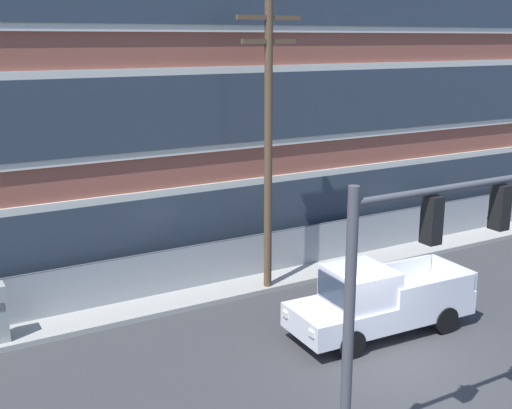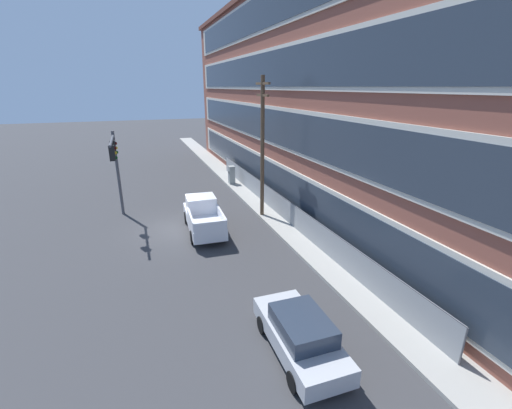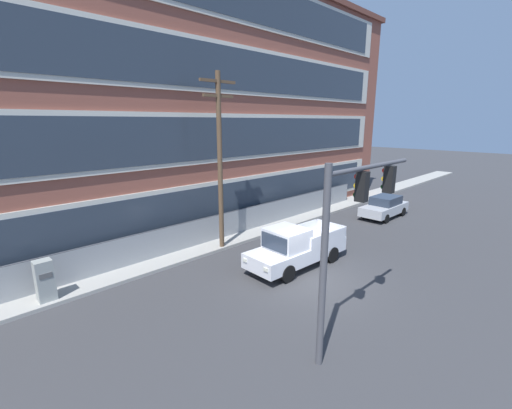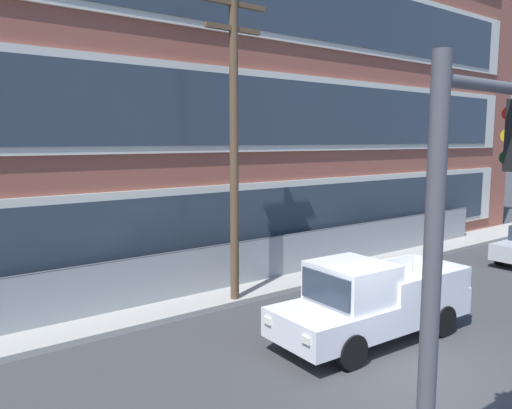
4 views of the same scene
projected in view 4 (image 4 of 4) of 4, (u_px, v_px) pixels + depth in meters
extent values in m
plane|color=#38383A|center=(396.00, 373.00, 10.71)|extent=(160.00, 160.00, 0.00)
cube|color=#9E9B93|center=(224.00, 295.00, 15.94)|extent=(80.00, 1.97, 0.16)
cube|color=brown|center=(55.00, 60.00, 17.05)|extent=(46.83, 8.52, 15.40)
cube|color=beige|center=(108.00, 240.00, 14.37)|extent=(43.09, 0.10, 2.77)
cube|color=#2D3844|center=(109.00, 241.00, 14.32)|extent=(41.21, 0.06, 2.31)
cube|color=beige|center=(103.00, 104.00, 13.87)|extent=(43.09, 0.10, 2.77)
cube|color=#2D3844|center=(104.00, 104.00, 13.83)|extent=(41.21, 0.06, 2.31)
cube|color=gray|center=(233.00, 267.00, 16.53)|extent=(28.63, 0.04, 1.60)
cylinder|color=#4C4C51|center=(465.00, 224.00, 25.18)|extent=(0.06, 0.06, 1.60)
cylinder|color=#4C4C51|center=(232.00, 243.00, 16.43)|extent=(28.63, 0.05, 0.05)
cylinder|color=#4C4C51|center=(429.00, 331.00, 5.36)|extent=(0.20, 0.20, 5.88)
cylinder|color=#4B0807|center=(509.00, 113.00, 6.31)|extent=(0.04, 0.18, 0.18)
cylinder|color=gold|center=(508.00, 136.00, 6.34)|extent=(0.04, 0.18, 0.18)
cylinder|color=#0A4011|center=(507.00, 158.00, 6.38)|extent=(0.04, 0.18, 0.18)
cube|color=silver|center=(372.00, 310.00, 12.49)|extent=(5.57, 2.19, 0.70)
cube|color=silver|center=(351.00, 283.00, 11.95)|extent=(1.73, 1.86, 0.97)
cube|color=#283342|center=(325.00, 289.00, 11.47)|extent=(0.13, 1.59, 0.73)
cube|color=silver|center=(435.00, 286.00, 12.37)|extent=(2.74, 0.25, 0.56)
cube|color=silver|center=(379.00, 271.00, 13.85)|extent=(2.74, 0.25, 0.56)
cube|color=silver|center=(440.00, 270.00, 13.94)|extent=(0.19, 1.86, 0.56)
cylinder|color=black|center=(351.00, 351.00, 10.88)|extent=(0.81, 0.30, 0.80)
cylinder|color=black|center=(299.00, 327.00, 12.33)|extent=(0.81, 0.30, 0.80)
cylinder|color=black|center=(443.00, 321.00, 12.74)|extent=(0.81, 0.30, 0.80)
cylinder|color=black|center=(388.00, 302.00, 14.19)|extent=(0.81, 0.30, 0.80)
cube|color=white|center=(306.00, 340.00, 10.36)|extent=(0.07, 0.24, 0.16)
cube|color=white|center=(268.00, 321.00, 11.47)|extent=(0.07, 0.24, 0.16)
cylinder|color=black|center=(500.00, 257.00, 20.06)|extent=(0.64, 0.21, 0.64)
cylinder|color=brown|center=(234.00, 151.00, 14.72)|extent=(0.26, 0.26, 9.35)
cube|color=brown|center=(233.00, 3.00, 14.19)|extent=(2.21, 0.14, 0.14)
cube|color=brown|center=(233.00, 29.00, 14.28)|extent=(1.88, 0.14, 0.14)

